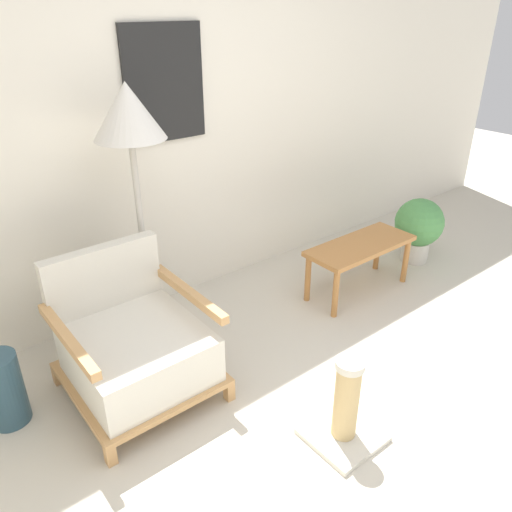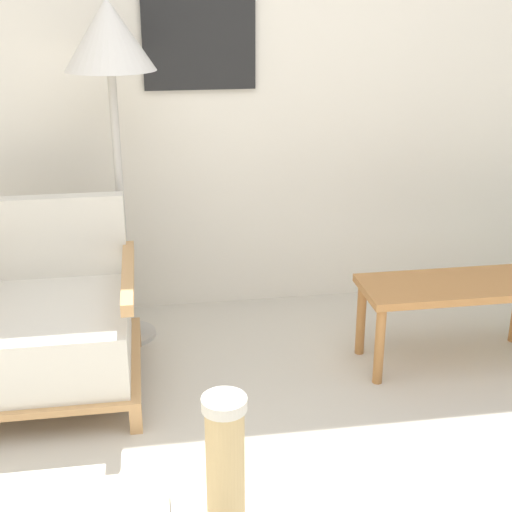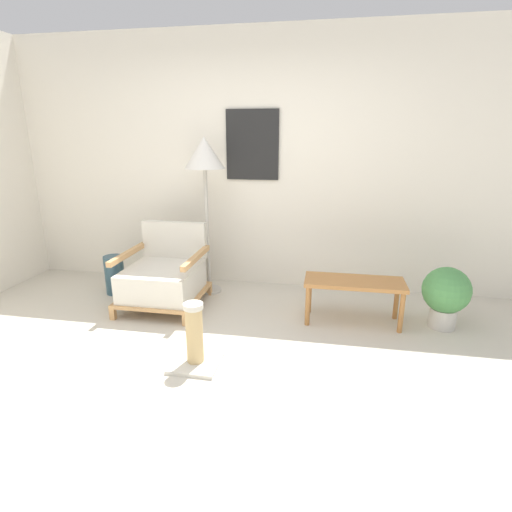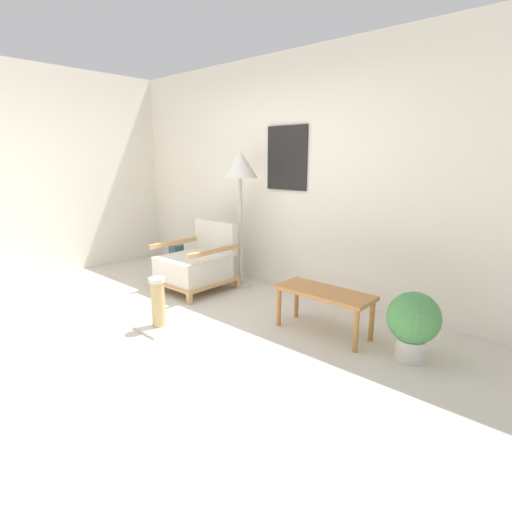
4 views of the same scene
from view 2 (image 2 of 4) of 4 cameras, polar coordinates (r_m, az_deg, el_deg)
wall_back at (r=3.74m, az=-4.09°, el=15.70°), size 8.00×0.09×2.70m
armchair at (r=3.23m, az=-16.21°, el=-5.40°), size 0.76×0.79×0.79m
floor_lamp at (r=3.34m, az=-11.62°, el=15.71°), size 0.41×0.41×1.64m
coffee_table at (r=3.43m, az=15.67°, el=-2.97°), size 0.88×0.36×0.41m
scratching_post at (r=2.42m, az=-2.45°, el=-17.54°), size 0.36×0.36×0.50m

